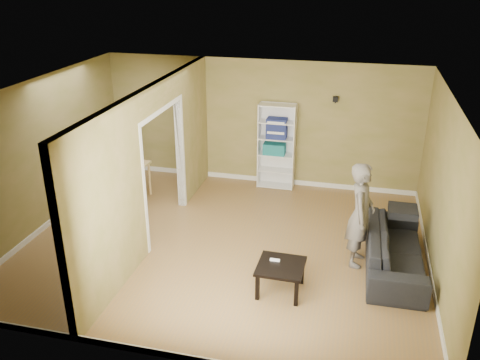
# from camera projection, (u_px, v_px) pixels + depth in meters

# --- Properties ---
(room_shell) EXTENTS (6.50, 6.50, 6.50)m
(room_shell) POSITION_uv_depth(u_px,v_px,m) (225.00, 172.00, 7.99)
(room_shell) COLOR olive
(room_shell) RESTS_ON ground
(partition) EXTENTS (0.22, 5.50, 2.60)m
(partition) POSITION_uv_depth(u_px,v_px,m) (154.00, 165.00, 8.25)
(partition) COLOR #9C8653
(partition) RESTS_ON ground
(wall_speaker) EXTENTS (0.10, 0.10, 0.10)m
(wall_speaker) POSITION_uv_depth(u_px,v_px,m) (335.00, 99.00, 9.83)
(wall_speaker) COLOR black
(wall_speaker) RESTS_ON room_shell
(sofa) EXTENTS (2.16, 0.95, 0.82)m
(sofa) POSITION_uv_depth(u_px,v_px,m) (396.00, 244.00, 7.69)
(sofa) COLOR #303033
(sofa) RESTS_ON ground
(person) EXTENTS (0.75, 0.60, 1.95)m
(person) POSITION_uv_depth(u_px,v_px,m) (361.00, 206.00, 7.61)
(person) COLOR slate
(person) RESTS_ON ground
(bookshelf) EXTENTS (0.74, 0.33, 1.77)m
(bookshelf) POSITION_uv_depth(u_px,v_px,m) (277.00, 146.00, 10.39)
(bookshelf) COLOR white
(bookshelf) RESTS_ON ground
(paper_box_teal) EXTENTS (0.44, 0.29, 0.23)m
(paper_box_teal) POSITION_uv_depth(u_px,v_px,m) (274.00, 149.00, 10.38)
(paper_box_teal) COLOR #14674A
(paper_box_teal) RESTS_ON bookshelf
(paper_box_navy_b) EXTENTS (0.41, 0.26, 0.21)m
(paper_box_navy_b) POSITION_uv_depth(u_px,v_px,m) (277.00, 133.00, 10.24)
(paper_box_navy_b) COLOR navy
(paper_box_navy_b) RESTS_ON bookshelf
(paper_box_navy_c) EXTENTS (0.40, 0.26, 0.20)m
(paper_box_navy_c) POSITION_uv_depth(u_px,v_px,m) (277.00, 123.00, 10.16)
(paper_box_navy_c) COLOR #221F4B
(paper_box_navy_c) RESTS_ON bookshelf
(coffee_table) EXTENTS (0.65, 0.65, 0.43)m
(coffee_table) POSITION_uv_depth(u_px,v_px,m) (281.00, 269.00, 7.14)
(coffee_table) COLOR black
(coffee_table) RESTS_ON ground
(game_controller) EXTENTS (0.14, 0.04, 0.03)m
(game_controller) POSITION_uv_depth(u_px,v_px,m) (275.00, 260.00, 7.21)
(game_controller) COLOR white
(game_controller) RESTS_ON coffee_table
(dining_table) EXTENTS (1.15, 0.76, 0.72)m
(dining_table) POSITION_uv_depth(u_px,v_px,m) (116.00, 168.00, 9.93)
(dining_table) COLOR #CABC6D
(dining_table) RESTS_ON ground
(chair_left) EXTENTS (0.48, 0.48, 0.96)m
(chair_left) POSITION_uv_depth(u_px,v_px,m) (86.00, 171.00, 10.18)
(chair_left) COLOR tan
(chair_left) RESTS_ON ground
(chair_near) EXTENTS (0.62, 0.62, 1.05)m
(chair_near) POSITION_uv_depth(u_px,v_px,m) (108.00, 186.00, 9.42)
(chair_near) COLOR tan
(chair_near) RESTS_ON ground
(chair_far) EXTENTS (0.41, 0.41, 0.88)m
(chair_far) POSITION_uv_depth(u_px,v_px,m) (130.00, 167.00, 10.52)
(chair_far) COLOR tan
(chair_far) RESTS_ON ground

